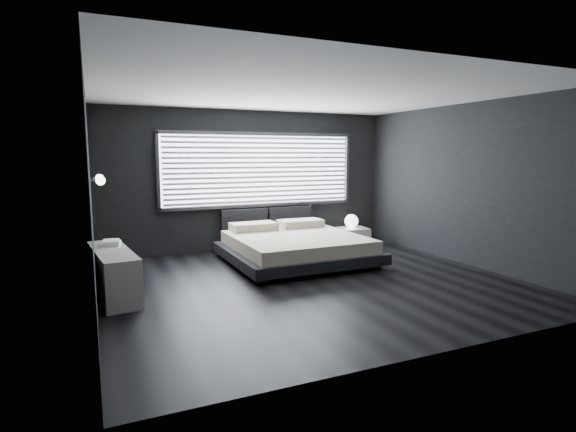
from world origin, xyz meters
name	(u,v)px	position (x,y,z in m)	size (l,w,h in m)	color
room	(311,190)	(0.00, 0.00, 1.40)	(6.04, 6.00, 2.80)	black
window	(261,170)	(0.20, 2.70, 1.61)	(4.14, 0.09, 1.52)	white
headboard	(267,220)	(0.32, 2.64, 0.57)	(1.96, 0.16, 0.52)	black
sconce_near	(100,181)	(-2.88, 0.05, 1.60)	(0.18, 0.11, 0.11)	silver
sconce_far	(99,178)	(-2.88, 0.65, 1.60)	(0.18, 0.11, 0.11)	silver
wall_art_upper	(91,161)	(-2.98, -0.55, 1.85)	(0.01, 0.48, 0.48)	#47474C
wall_art_lower	(93,201)	(-2.98, -0.30, 1.38)	(0.01, 0.48, 0.48)	#47474C
bed	(295,246)	(0.32, 1.24, 0.29)	(2.46, 2.35, 0.63)	black
nightstand	(353,236)	(2.12, 2.20, 0.18)	(0.61, 0.50, 0.35)	white
orb_lamp	(351,221)	(2.10, 2.25, 0.50)	(0.29, 0.29, 0.29)	white
dresser	(113,273)	(-2.78, 0.45, 0.32)	(0.64, 1.64, 0.64)	white
book_stack	(111,243)	(-2.78, 0.82, 0.67)	(0.31, 0.38, 0.07)	white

